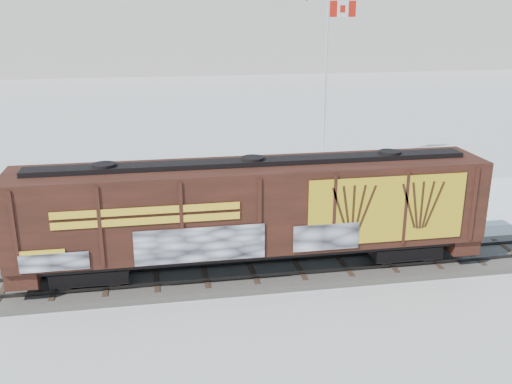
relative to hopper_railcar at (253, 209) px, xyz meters
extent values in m
plane|color=white|center=(3.96, 0.01, -3.05)|extent=(500.00, 500.00, 0.00)
cube|color=#59544C|center=(3.96, 0.01, -2.91)|extent=(50.00, 3.40, 0.28)
cube|color=#33302D|center=(3.96, -0.71, -2.69)|extent=(50.00, 0.10, 0.15)
cube|color=#33302D|center=(3.96, 0.73, -2.69)|extent=(50.00, 0.10, 0.15)
cube|color=white|center=(3.96, 7.51, -3.03)|extent=(40.00, 8.00, 0.03)
cube|color=white|center=(3.96, 95.01, 2.95)|extent=(360.00, 40.00, 12.00)
cube|color=white|center=(3.96, 125.01, 8.95)|extent=(360.00, 40.00, 24.00)
cube|color=black|center=(-6.61, 0.01, -2.17)|extent=(3.00, 2.00, 0.90)
cube|color=black|center=(6.60, 0.01, -2.17)|extent=(3.00, 2.00, 0.90)
cylinder|color=black|center=(-7.56, -0.77, -2.17)|extent=(0.90, 0.12, 0.90)
cube|color=black|center=(-0.01, 0.01, -1.64)|extent=(19.21, 2.40, 0.25)
cube|color=#3C1910|center=(-0.01, 0.01, 0.18)|extent=(19.21, 3.00, 3.40)
cube|color=black|center=(-0.01, 0.01, 1.98)|extent=(17.67, 0.90, 0.20)
cube|color=gold|center=(5.18, -1.53, 0.18)|extent=(6.53, 0.03, 2.75)
cube|color=gold|center=(-4.23, -1.53, 0.53)|extent=(6.92, 0.02, 0.70)
cube|color=silver|center=(-2.31, -1.54, -0.77)|extent=(4.99, 0.03, 1.40)
cylinder|color=silver|center=(7.49, 15.10, -2.95)|extent=(0.90, 0.90, 0.20)
cylinder|color=silver|center=(7.49, 15.10, 2.72)|extent=(0.14, 0.14, 11.52)
cube|color=red|center=(7.84, 15.10, 7.78)|extent=(0.50, 0.07, 1.00)
cube|color=white|center=(8.44, 15.10, 7.78)|extent=(0.70, 0.09, 1.00)
cube|color=red|center=(9.09, 15.10, 7.78)|extent=(0.50, 0.07, 1.00)
imported|color=silver|center=(-0.50, 7.59, -2.32)|extent=(4.42, 3.17, 1.40)
imported|color=silver|center=(7.95, 6.02, -2.25)|extent=(4.89, 2.83, 1.52)
imported|color=#212429|center=(7.10, 7.36, -2.37)|extent=(4.81, 3.36, 1.29)
camera|label=1|loc=(-3.72, -21.66, 7.85)|focal=40.00mm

